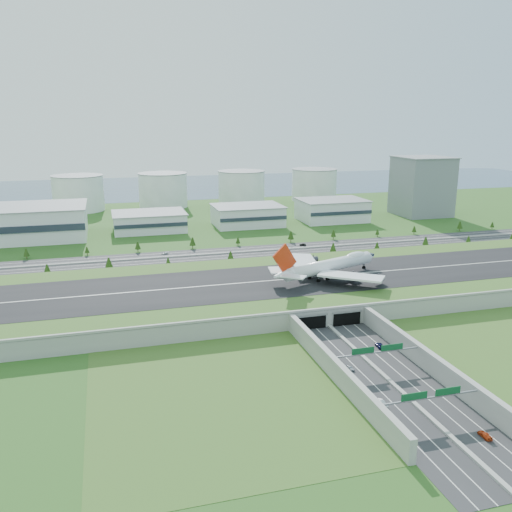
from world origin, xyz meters
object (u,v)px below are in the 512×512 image
object	(u,v)px
car_5	(303,245)
car_7	(165,253)
car_2	(380,345)
office_tower	(422,187)
car_3	(485,435)
car_0	(350,368)
boeing_747	(328,266)
fuel_tank_a	(78,193)
car_1	(381,403)

from	to	relation	value
car_5	car_7	size ratio (longest dim) A/B	0.93
car_2	car_7	xyz separation A→B (m)	(-68.01, 181.84, -0.07)
office_tower	car_3	bearing A→B (deg)	-119.29
office_tower	car_0	world-z (taller)	office_tower
boeing_747	car_2	xyz separation A→B (m)	(-8.16, -74.47, -13.68)
fuel_tank_a	car_0	bearing A→B (deg)	-74.66
boeing_747	car_7	size ratio (longest dim) A/B	14.00
car_0	car_7	xyz separation A→B (m)	(-47.15, 197.29, 0.00)
car_0	fuel_tank_a	bearing A→B (deg)	89.28
office_tower	fuel_tank_a	distance (m)	340.18
car_0	boeing_747	bearing A→B (deg)	56.06
fuel_tank_a	boeing_747	world-z (taller)	fuel_tank_a
car_1	car_5	bearing A→B (deg)	63.85
boeing_747	car_7	world-z (taller)	boeing_747
boeing_747	fuel_tank_a	bearing A→B (deg)	92.81
car_1	car_2	distance (m)	47.44
boeing_747	car_7	bearing A→B (deg)	104.12
car_2	boeing_747	bearing A→B (deg)	-90.13
car_3	car_7	xyz separation A→B (m)	(-66.71, 249.05, -0.03)
fuel_tank_a	car_1	xyz separation A→B (m)	(109.23, -428.85, -16.54)
office_tower	fuel_tank_a	xyz separation A→B (m)	(-320.00, 115.00, -10.00)
boeing_747	car_7	xyz separation A→B (m)	(-76.17, 107.37, -13.76)
boeing_747	office_tower	bearing A→B (deg)	26.29
office_tower	car_3	size ratio (longest dim) A/B	10.30
fuel_tank_a	car_1	world-z (taller)	fuel_tank_a
office_tower	car_2	bearing A→B (deg)	-124.79
fuel_tank_a	boeing_747	distance (m)	342.01
fuel_tank_a	boeing_747	bearing A→B (deg)	-65.96
office_tower	car_1	distance (m)	378.98
office_tower	car_1	world-z (taller)	office_tower
boeing_747	car_2	distance (m)	76.15
car_3	car_0	bearing A→B (deg)	-67.33
fuel_tank_a	car_5	world-z (taller)	fuel_tank_a
car_7	car_0	bearing A→B (deg)	-5.90
office_tower	car_0	distance (m)	356.63
fuel_tank_a	car_2	size ratio (longest dim) A/B	8.48
boeing_747	car_1	xyz separation A→B (m)	(-30.10, -116.52, -13.67)
car_0	car_5	size ratio (longest dim) A/B	0.91
boeing_747	car_0	distance (m)	95.48
office_tower	boeing_747	world-z (taller)	office_tower
fuel_tank_a	boeing_747	xyz separation A→B (m)	(139.33, -312.33, -2.88)
car_1	car_3	bearing A→B (deg)	-62.86
fuel_tank_a	car_1	size ratio (longest dim) A/B	9.83
car_3	car_5	distance (m)	249.28
car_0	car_3	bearing A→B (deg)	-85.36
car_3	car_2	bearing A→B (deg)	-89.14
office_tower	car_7	bearing A→B (deg)	-160.70
car_2	fuel_tank_a	bearing A→B (deg)	-65.15
office_tower	car_3	xyz separation A→B (m)	(-190.13, -339.00, -26.61)
car_1	car_2	xyz separation A→B (m)	(21.94, 42.06, -0.02)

